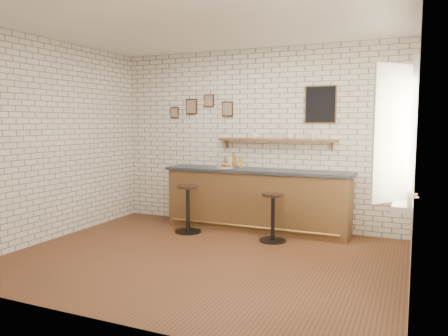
{
  "coord_description": "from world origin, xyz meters",
  "views": [
    {
      "loc": [
        2.49,
        -5.0,
        1.77
      ],
      "look_at": [
        -0.09,
        0.9,
        1.1
      ],
      "focal_mm": 35.0,
      "sensor_mm": 36.0,
      "label": 1
    }
  ],
  "objects_px": {
    "ciabatta_sandwich": "(226,165)",
    "bitters_bottle_white": "(230,162)",
    "bar_counter": "(257,200)",
    "book_lower": "(402,196)",
    "book_upper": "(402,194)",
    "bar_stool_left": "(188,207)",
    "bar_stool_right": "(273,216)",
    "condiment_bottle_yellow": "(241,163)",
    "shelf_cup_c": "(290,136)",
    "bitters_bottle_amber": "(234,161)",
    "shelf_cup_a": "(255,136)",
    "sandwich_plate": "(225,168)",
    "shelf_cup_b": "(280,136)",
    "shelf_cup_d": "(314,137)",
    "bitters_bottle_brown": "(225,162)"
  },
  "relations": [
    {
      "from": "ciabatta_sandwich",
      "to": "bitters_bottle_white",
      "type": "xyz_separation_m",
      "value": [
        0.0,
        0.19,
        0.04
      ]
    },
    {
      "from": "bar_counter",
      "to": "bitters_bottle_white",
      "type": "distance_m",
      "value": 0.81
    },
    {
      "from": "book_lower",
      "to": "book_upper",
      "type": "relative_size",
      "value": 1.09
    },
    {
      "from": "bar_stool_left",
      "to": "bar_stool_right",
      "type": "relative_size",
      "value": 1.06
    },
    {
      "from": "condiment_bottle_yellow",
      "to": "bar_stool_left",
      "type": "relative_size",
      "value": 0.23
    },
    {
      "from": "bar_stool_right",
      "to": "shelf_cup_c",
      "type": "relative_size",
      "value": 6.54
    },
    {
      "from": "bitters_bottle_amber",
      "to": "shelf_cup_a",
      "type": "xyz_separation_m",
      "value": [
        0.35,
        0.05,
        0.43
      ]
    },
    {
      "from": "sandwich_plate",
      "to": "shelf_cup_b",
      "type": "distance_m",
      "value": 1.05
    },
    {
      "from": "bar_stool_left",
      "to": "shelf_cup_d",
      "type": "relative_size",
      "value": 8.05
    },
    {
      "from": "shelf_cup_a",
      "to": "bar_stool_right",
      "type": "bearing_deg",
      "value": -89.21
    },
    {
      "from": "ciabatta_sandwich",
      "to": "book_lower",
      "type": "xyz_separation_m",
      "value": [
        2.77,
        -1.39,
        -0.11
      ]
    },
    {
      "from": "bitters_bottle_amber",
      "to": "shelf_cup_a",
      "type": "height_order",
      "value": "shelf_cup_a"
    },
    {
      "from": "shelf_cup_b",
      "to": "book_upper",
      "type": "distance_m",
      "value": 2.56
    },
    {
      "from": "condiment_bottle_yellow",
      "to": "shelf_cup_a",
      "type": "distance_m",
      "value": 0.52
    },
    {
      "from": "sandwich_plate",
      "to": "book_lower",
      "type": "bearing_deg",
      "value": -26.56
    },
    {
      "from": "condiment_bottle_yellow",
      "to": "shelf_cup_a",
      "type": "relative_size",
      "value": 1.43
    },
    {
      "from": "bar_stool_left",
      "to": "shelf_cup_d",
      "type": "distance_m",
      "value": 2.3
    },
    {
      "from": "bitters_bottle_amber",
      "to": "bar_stool_left",
      "type": "distance_m",
      "value": 1.14
    },
    {
      "from": "shelf_cup_d",
      "to": "shelf_cup_c",
      "type": "bearing_deg",
      "value": 159.75
    },
    {
      "from": "bitters_bottle_amber",
      "to": "shelf_cup_b",
      "type": "height_order",
      "value": "shelf_cup_b"
    },
    {
      "from": "shelf_cup_d",
      "to": "bar_stool_right",
      "type": "bearing_deg",
      "value": -139.67
    },
    {
      "from": "shelf_cup_d",
      "to": "bitters_bottle_brown",
      "type": "bearing_deg",
      "value": 161.5
    },
    {
      "from": "shelf_cup_a",
      "to": "shelf_cup_c",
      "type": "xyz_separation_m",
      "value": [
        0.61,
        0.0,
        -0.0
      ]
    },
    {
      "from": "condiment_bottle_yellow",
      "to": "book_lower",
      "type": "bearing_deg",
      "value": -31.52
    },
    {
      "from": "bitters_bottle_amber",
      "to": "bar_stool_left",
      "type": "bearing_deg",
      "value": -123.76
    },
    {
      "from": "sandwich_plate",
      "to": "shelf_cup_b",
      "type": "relative_size",
      "value": 3.1
    },
    {
      "from": "bitters_bottle_white",
      "to": "condiment_bottle_yellow",
      "type": "xyz_separation_m",
      "value": [
        0.2,
        -0.0,
        -0.01
      ]
    },
    {
      "from": "bitters_bottle_white",
      "to": "shelf_cup_b",
      "type": "relative_size",
      "value": 2.32
    },
    {
      "from": "bitters_bottle_white",
      "to": "shelf_cup_a",
      "type": "xyz_separation_m",
      "value": [
        0.42,
        0.05,
        0.45
      ]
    },
    {
      "from": "bar_counter",
      "to": "bitters_bottle_amber",
      "type": "height_order",
      "value": "bitters_bottle_amber"
    },
    {
      "from": "bitters_bottle_amber",
      "to": "book_upper",
      "type": "distance_m",
      "value": 3.12
    },
    {
      "from": "bitters_bottle_amber",
      "to": "book_upper",
      "type": "bearing_deg",
      "value": -29.84
    },
    {
      "from": "bitters_bottle_white",
      "to": "shelf_cup_c",
      "type": "xyz_separation_m",
      "value": [
        1.03,
        0.05,
        0.45
      ]
    },
    {
      "from": "condiment_bottle_yellow",
      "to": "shelf_cup_c",
      "type": "relative_size",
      "value": 1.57
    },
    {
      "from": "bitters_bottle_amber",
      "to": "bar_stool_right",
      "type": "height_order",
      "value": "bitters_bottle_amber"
    },
    {
      "from": "shelf_cup_c",
      "to": "shelf_cup_d",
      "type": "height_order",
      "value": "shelf_cup_d"
    },
    {
      "from": "bitters_bottle_white",
      "to": "shelf_cup_a",
      "type": "height_order",
      "value": "shelf_cup_a"
    },
    {
      "from": "bar_counter",
      "to": "shelf_cup_b",
      "type": "distance_m",
      "value": 1.1
    },
    {
      "from": "bitters_bottle_white",
      "to": "bar_stool_left",
      "type": "bearing_deg",
      "value": -119.97
    },
    {
      "from": "bitters_bottle_brown",
      "to": "shelf_cup_c",
      "type": "bearing_deg",
      "value": 2.34
    },
    {
      "from": "bar_stool_right",
      "to": "shelf_cup_b",
      "type": "height_order",
      "value": "shelf_cup_b"
    },
    {
      "from": "ciabatta_sandwich",
      "to": "condiment_bottle_yellow",
      "type": "xyz_separation_m",
      "value": [
        0.2,
        0.19,
        0.03
      ]
    },
    {
      "from": "bar_stool_right",
      "to": "book_upper",
      "type": "height_order",
      "value": "book_upper"
    },
    {
      "from": "condiment_bottle_yellow",
      "to": "shelf_cup_a",
      "type": "bearing_deg",
      "value": 11.96
    },
    {
      "from": "shelf_cup_a",
      "to": "ciabatta_sandwich",
      "type": "bearing_deg",
      "value": 172.61
    },
    {
      "from": "bar_counter",
      "to": "bar_stool_left",
      "type": "height_order",
      "value": "bar_counter"
    },
    {
      "from": "bitters_bottle_white",
      "to": "shelf_cup_c",
      "type": "height_order",
      "value": "shelf_cup_c"
    },
    {
      "from": "sandwich_plate",
      "to": "ciabatta_sandwich",
      "type": "height_order",
      "value": "ciabatta_sandwich"
    },
    {
      "from": "bitters_bottle_brown",
      "to": "shelf_cup_c",
      "type": "xyz_separation_m",
      "value": [
        1.12,
        0.05,
        0.46
      ]
    },
    {
      "from": "sandwich_plate",
      "to": "condiment_bottle_yellow",
      "type": "distance_m",
      "value": 0.29
    }
  ]
}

